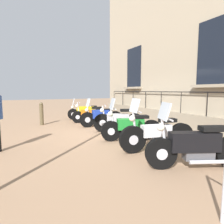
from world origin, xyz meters
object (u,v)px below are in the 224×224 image
object	(u,v)px
motorcycle_orange	(90,115)
bollard	(41,114)
motorcycle_silver	(119,120)
motorcycle_black	(195,147)
motorcycle_white	(157,134)
motorcycle_blue	(101,117)
motorcycle_green	(131,127)
motorcycle_yellow	(86,112)

from	to	relation	value
motorcycle_orange	bollard	distance (m)	2.34
motorcycle_silver	motorcycle_black	xyz separation A→B (m)	(0.27, 3.82, 0.02)
motorcycle_white	motorcycle_black	bearing A→B (deg)	87.73
motorcycle_blue	motorcycle_green	world-z (taller)	motorcycle_green
motorcycle_blue	motorcycle_black	world-z (taller)	motorcycle_black
motorcycle_orange	motorcycle_white	bearing A→B (deg)	90.49
motorcycle_blue	motorcycle_white	distance (m)	3.85
motorcycle_blue	motorcycle_silver	distance (m)	1.31
motorcycle_orange	motorcycle_silver	size ratio (longest dim) A/B	0.97
motorcycle_orange	motorcycle_silver	distance (m)	2.54
motorcycle_white	bollard	size ratio (longest dim) A/B	2.02
motorcycle_black	bollard	bearing A→B (deg)	-71.12
motorcycle_blue	motorcycle_white	xyz separation A→B (m)	(0.02, 3.85, -0.01)
motorcycle_orange	motorcycle_black	distance (m)	6.34
motorcycle_yellow	motorcycle_white	world-z (taller)	motorcycle_white
motorcycle_yellow	motorcycle_blue	distance (m)	2.48
motorcycle_black	motorcycle_green	bearing A→B (deg)	-89.86
motorcycle_yellow	motorcycle_white	distance (m)	6.33
motorcycle_blue	motorcycle_black	distance (m)	5.11
motorcycle_yellow	motorcycle_orange	distance (m)	1.26
motorcycle_black	motorcycle_orange	bearing A→B (deg)	-90.06
motorcycle_blue	bollard	bearing A→B (deg)	-34.04
motorcycle_white	bollard	bearing A→B (deg)	-66.70
motorcycle_white	motorcycle_yellow	bearing A→B (deg)	-91.20
motorcycle_silver	bollard	size ratio (longest dim) A/B	1.79
motorcycle_black	bollard	distance (m)	7.09
motorcycle_orange	motorcycle_green	distance (m)	3.87
motorcycle_green	motorcycle_black	size ratio (longest dim) A/B	0.97
motorcycle_orange	motorcycle_silver	world-z (taller)	same
motorcycle_silver	motorcycle_white	world-z (taller)	motorcycle_white
motorcycle_yellow	bollard	xyz separation A→B (m)	(2.48, 0.88, 0.11)
motorcycle_yellow	motorcycle_orange	xyz separation A→B (m)	(0.18, 1.25, -0.04)
motorcycle_yellow	motorcycle_silver	size ratio (longest dim) A/B	1.07
motorcycle_yellow	motorcycle_orange	size ratio (longest dim) A/B	1.10
motorcycle_silver	bollard	xyz separation A→B (m)	(2.57, -2.89, 0.10)
motorcycle_silver	motorcycle_green	xyz separation A→B (m)	(0.28, 1.34, -0.00)
motorcycle_yellow	motorcycle_white	size ratio (longest dim) A/B	0.95
motorcycle_orange	motorcycle_blue	bearing A→B (deg)	92.89
motorcycle_black	motorcycle_blue	bearing A→B (deg)	-90.77
motorcycle_yellow	motorcycle_white	bearing A→B (deg)	88.80
motorcycle_blue	motorcycle_white	bearing A→B (deg)	89.72
motorcycle_orange	motorcycle_green	bearing A→B (deg)	89.81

